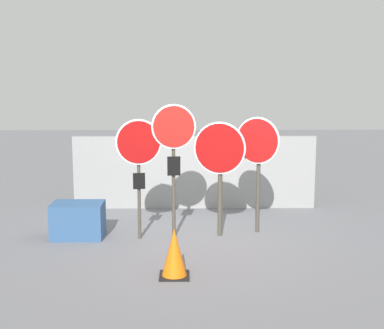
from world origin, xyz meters
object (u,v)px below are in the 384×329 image
traffic_cone_0 (174,253)px  storage_crate (78,220)px  stop_sign_3 (258,150)px  stop_sign_1 (174,141)px  stop_sign_0 (139,151)px  stop_sign_2 (220,157)px

traffic_cone_0 → storage_crate: traffic_cone_0 is taller
stop_sign_3 → storage_crate: (-3.16, -0.25, -1.20)m
stop_sign_1 → storage_crate: stop_sign_1 is taller
storage_crate → traffic_cone_0: bearing=-47.9°
stop_sign_3 → stop_sign_0: bearing=-137.8°
stop_sign_2 → storage_crate: size_ratio=2.28×
stop_sign_1 → stop_sign_0: bearing=177.6°
stop_sign_0 → stop_sign_1: 0.62m
stop_sign_2 → stop_sign_3: (0.69, 0.23, 0.09)m
stop_sign_1 → stop_sign_3: 1.53m
stop_sign_0 → stop_sign_3: 2.11m
stop_sign_3 → traffic_cone_0: (-1.44, -2.16, -1.17)m
stop_sign_3 → storage_crate: bearing=-143.7°
stop_sign_0 → traffic_cone_0: stop_sign_0 is taller
stop_sign_1 → stop_sign_2: (0.79, 0.10, -0.30)m
stop_sign_1 → storage_crate: size_ratio=2.62×
stop_sign_2 → storage_crate: 2.71m
stop_sign_0 → stop_sign_1: bearing=-2.8°
stop_sign_1 → storage_crate: (-1.68, 0.07, -1.41)m
stop_sign_0 → stop_sign_2: (1.39, 0.15, -0.12)m
stop_sign_2 → stop_sign_3: bearing=33.4°
stop_sign_0 → stop_sign_1: (0.59, 0.06, 0.17)m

